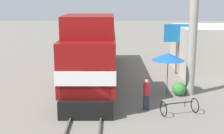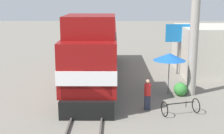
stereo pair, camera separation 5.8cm
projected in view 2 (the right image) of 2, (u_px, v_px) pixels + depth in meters
The scene contains 11 objects.
ground_plane at pixel (93, 94), 18.86m from camera, with size 120.00×120.00×0.00m, color slate.
rail_near at pixel (81, 93), 18.85m from camera, with size 0.08×39.45×0.15m, color #4C4742.
rail_far at pixel (104, 93), 18.83m from camera, with size 0.08×39.45×0.15m, color #4C4742.
locomotive at pixel (95, 53), 21.60m from camera, with size 2.91×15.99×4.77m.
utility_pole at pixel (196, 1), 17.56m from camera, with size 1.80×0.51×10.97m.
vendor_umbrella at pixel (169, 57), 18.43m from camera, with size 1.94×1.94×2.49m.
billboard_sign at pixel (179, 37), 23.19m from camera, with size 2.00×0.12×3.78m.
shrub_cluster at pixel (180, 89), 18.43m from camera, with size 0.80×0.80×0.80m, color #388C38.
person_bystander at pixel (148, 93), 16.02m from camera, with size 0.34×0.34×1.62m.
bicycle at pixel (180, 107), 15.45m from camera, with size 1.93×1.24×0.75m.
building_block_distant at pixel (215, 49), 24.04m from camera, with size 5.52×5.88×3.58m, color #B7B2A3.
Camera 2 is at (1.31, -18.04, 5.70)m, focal length 50.00 mm.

